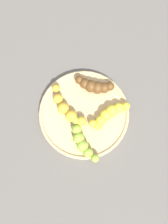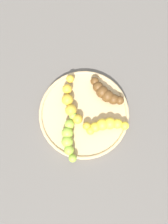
% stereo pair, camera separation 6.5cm
% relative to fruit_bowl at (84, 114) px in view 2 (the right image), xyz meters
% --- Properties ---
extents(ground_plane, '(2.40, 2.40, 0.00)m').
position_rel_fruit_bowl_xyz_m(ground_plane, '(0.00, 0.00, -0.01)').
color(ground_plane, '#56514C').
extents(fruit_bowl, '(0.26, 0.26, 0.02)m').
position_rel_fruit_bowl_xyz_m(fruit_bowl, '(0.00, 0.00, 0.00)').
color(fruit_bowl, tan).
rests_on(fruit_bowl, ground_plane).
extents(banana_spotted, '(0.05, 0.17, 0.03)m').
position_rel_fruit_bowl_xyz_m(banana_spotted, '(-0.02, 0.03, 0.02)').
color(banana_spotted, gold).
rests_on(banana_spotted, fruit_bowl).
extents(banana_green, '(0.06, 0.13, 0.03)m').
position_rel_fruit_bowl_xyz_m(banana_green, '(-0.06, -0.05, 0.02)').
color(banana_green, '#8CAD38').
rests_on(banana_green, fruit_bowl).
extents(banana_yellow, '(0.12, 0.05, 0.03)m').
position_rel_fruit_bowl_xyz_m(banana_yellow, '(0.05, -0.05, 0.02)').
color(banana_yellow, yellow).
rests_on(banana_yellow, fruit_bowl).
extents(banana_overripe, '(0.07, 0.10, 0.04)m').
position_rel_fruit_bowl_xyz_m(banana_overripe, '(0.07, 0.03, 0.02)').
color(banana_overripe, '#593819').
rests_on(banana_overripe, fruit_bowl).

